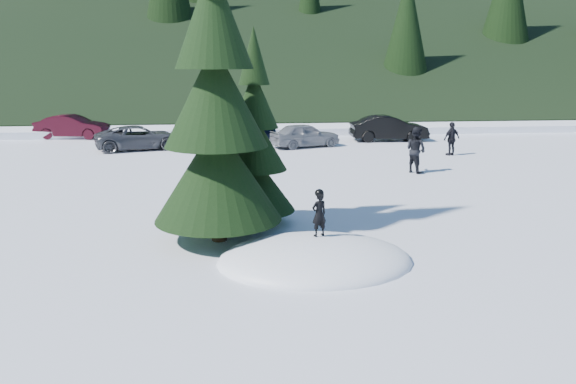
{
  "coord_description": "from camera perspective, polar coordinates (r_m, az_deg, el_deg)",
  "views": [
    {
      "loc": [
        -1.86,
        -11.99,
        4.44
      ],
      "look_at": [
        -0.38,
        2.32,
        1.1
      ],
      "focal_mm": 35.0,
      "sensor_mm": 36.0,
      "label": 1
    }
  ],
  "objects": [
    {
      "name": "snow_mound",
      "position": [
        12.92,
        2.76,
        -7.04
      ],
      "size": [
        4.48,
        3.52,
        0.96
      ],
      "primitive_type": "ellipsoid",
      "color": "white",
      "rests_on": "ground"
    },
    {
      "name": "car_5",
      "position": [
        32.93,
        10.2,
        6.39
      ],
      "size": [
        4.44,
        1.65,
        1.45
      ],
      "primitive_type": "imported",
      "rotation": [
        0.0,
        0.0,
        1.54
      ],
      "color": "black",
      "rests_on": "ground"
    },
    {
      "name": "child_skier",
      "position": [
        13.02,
        3.18,
        -2.26
      ],
      "size": [
        0.45,
        0.38,
        1.05
      ],
      "primitive_type": "imported",
      "rotation": [
        0.0,
        0.0,
        3.55
      ],
      "color": "black",
      "rests_on": "snow_mound"
    },
    {
      "name": "car_4",
      "position": [
        30.03,
        1.72,
        5.8
      ],
      "size": [
        4.05,
        2.66,
        1.28
      ],
      "primitive_type": "imported",
      "rotation": [
        0.0,
        0.0,
        1.9
      ],
      "color": "gray",
      "rests_on": "ground"
    },
    {
      "name": "car_2",
      "position": [
        30.18,
        -14.87,
        5.36
      ],
      "size": [
        4.84,
        3.17,
        1.24
      ],
      "primitive_type": "imported",
      "rotation": [
        0.0,
        0.0,
        1.84
      ],
      "color": "#414248",
      "rests_on": "ground"
    },
    {
      "name": "spruce_short",
      "position": [
        15.39,
        -3.38,
        4.31
      ],
      "size": [
        2.2,
        2.2,
        5.37
      ],
      "color": "#321D10",
      "rests_on": "ground"
    },
    {
      "name": "adult_0",
      "position": [
        23.56,
        12.85,
        4.19
      ],
      "size": [
        1.06,
        1.14,
        1.87
      ],
      "primitive_type": "imported",
      "rotation": [
        0.0,
        0.0,
        2.09
      ],
      "color": "black",
      "rests_on": "ground"
    },
    {
      "name": "adult_1",
      "position": [
        28.43,
        16.29,
        5.22
      ],
      "size": [
        1.03,
        0.73,
        1.62
      ],
      "primitive_type": "imported",
      "rotation": [
        0.0,
        0.0,
        3.53
      ],
      "color": "black",
      "rests_on": "ground"
    },
    {
      "name": "car_3",
      "position": [
        31.69,
        -5.53,
        6.34
      ],
      "size": [
        5.65,
        4.08,
        1.52
      ],
      "primitive_type": "imported",
      "rotation": [
        0.0,
        0.0,
        1.99
      ],
      "color": "black",
      "rests_on": "ground"
    },
    {
      "name": "car_1",
      "position": [
        35.87,
        -21.04,
        6.22
      ],
      "size": [
        4.4,
        2.08,
        1.39
      ],
      "primitive_type": "imported",
      "rotation": [
        0.0,
        0.0,
        1.42
      ],
      "color": "black",
      "rests_on": "ground"
    },
    {
      "name": "ground",
      "position": [
        12.92,
        2.76,
        -7.04
      ],
      "size": [
        200.0,
        200.0,
        0.0
      ],
      "primitive_type": "plane",
      "color": "white",
      "rests_on": "ground"
    },
    {
      "name": "spruce_tall",
      "position": [
        13.84,
        -7.36,
        8.32
      ],
      "size": [
        3.2,
        3.2,
        8.6
      ],
      "color": "#321D10",
      "rests_on": "ground"
    }
  ]
}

